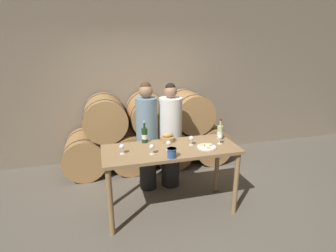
{
  "coord_description": "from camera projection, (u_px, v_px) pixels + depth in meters",
  "views": [
    {
      "loc": [
        -0.84,
        -2.96,
        2.19
      ],
      "look_at": [
        0.0,
        0.14,
        1.16
      ],
      "focal_mm": 28.0,
      "sensor_mm": 36.0,
      "label": 1
    }
  ],
  "objects": [
    {
      "name": "ground_plane",
      "position": [
        171.0,
        209.0,
        3.6
      ],
      "size": [
        10.0,
        10.0,
        0.0
      ],
      "primitive_type": "plane",
      "color": "#665E51"
    },
    {
      "name": "cheese_plate",
      "position": [
        206.0,
        147.0,
        3.33
      ],
      "size": [
        0.24,
        0.24,
        0.04
      ],
      "color": "white",
      "rests_on": "tasting_table"
    },
    {
      "name": "wine_glass_left",
      "position": [
        152.0,
        147.0,
        3.11
      ],
      "size": [
        0.06,
        0.06,
        0.12
      ],
      "color": "white",
      "rests_on": "tasting_table"
    },
    {
      "name": "barrel_stack",
      "position": [
        149.0,
        133.0,
        4.73
      ],
      "size": [
        2.98,
        0.82,
        1.35
      ],
      "color": "#A87A47",
      "rests_on": "ground_plane"
    },
    {
      "name": "wine_bottle_white",
      "position": [
        220.0,
        132.0,
        3.6
      ],
      "size": [
        0.08,
        0.08,
        0.29
      ],
      "color": "#ADBC7F",
      "rests_on": "tasting_table"
    },
    {
      "name": "wine_glass_far_right",
      "position": [
        220.0,
        138.0,
        3.43
      ],
      "size": [
        0.06,
        0.06,
        0.12
      ],
      "color": "white",
      "rests_on": "tasting_table"
    },
    {
      "name": "tasting_table",
      "position": [
        171.0,
        157.0,
        3.35
      ],
      "size": [
        1.72,
        0.69,
        0.91
      ],
      "color": "#99754C",
      "rests_on": "ground_plane"
    },
    {
      "name": "person_left",
      "position": [
        147.0,
        136.0,
        3.89
      ],
      "size": [
        0.32,
        0.32,
        1.67
      ],
      "color": "#232326",
      "rests_on": "ground_plane"
    },
    {
      "name": "wine_bottle_red",
      "position": [
        145.0,
        135.0,
        3.47
      ],
      "size": [
        0.08,
        0.08,
        0.3
      ],
      "color": "#193819",
      "rests_on": "tasting_table"
    },
    {
      "name": "person_right",
      "position": [
        170.0,
        136.0,
        3.99
      ],
      "size": [
        0.35,
        0.35,
        1.64
      ],
      "color": "#232326",
      "rests_on": "ground_plane"
    },
    {
      "name": "wine_glass_center",
      "position": [
        169.0,
        144.0,
        3.22
      ],
      "size": [
        0.06,
        0.06,
        0.12
      ],
      "color": "white",
      "rests_on": "tasting_table"
    },
    {
      "name": "wine_glass_right",
      "position": [
        191.0,
        139.0,
        3.38
      ],
      "size": [
        0.06,
        0.06,
        0.12
      ],
      "color": "white",
      "rests_on": "tasting_table"
    },
    {
      "name": "stone_wall_back",
      "position": [
        142.0,
        75.0,
        4.92
      ],
      "size": [
        10.0,
        0.12,
        3.2
      ],
      "color": "gray",
      "rests_on": "ground_plane"
    },
    {
      "name": "wine_glass_far_left",
      "position": [
        122.0,
        147.0,
        3.11
      ],
      "size": [
        0.06,
        0.06,
        0.12
      ],
      "color": "white",
      "rests_on": "tasting_table"
    },
    {
      "name": "blue_crock",
      "position": [
        172.0,
        153.0,
        3.02
      ],
      "size": [
        0.11,
        0.11,
        0.11
      ],
      "color": "#335693",
      "rests_on": "tasting_table"
    },
    {
      "name": "bread_basket",
      "position": [
        168.0,
        138.0,
        3.53
      ],
      "size": [
        0.2,
        0.2,
        0.12
      ],
      "color": "#A87F4C",
      "rests_on": "tasting_table"
    }
  ]
}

